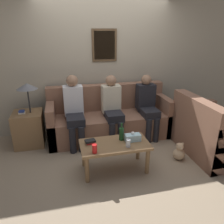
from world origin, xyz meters
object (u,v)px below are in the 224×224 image
object	(u,v)px
couch_main	(109,119)
coffee_table	(115,147)
drinking_glass	(128,143)
person_middle	(112,106)
person_right	(147,104)
person_left	(74,108)
teddy_bear	(179,152)
wine_bottle	(121,134)
couch_side	(209,134)

from	to	relation	value
couch_main	coffee_table	size ratio (longest dim) A/B	2.32
drinking_glass	person_middle	bearing A→B (deg)	87.99
couch_main	person_right	distance (m)	0.79
drinking_glass	person_left	xyz separation A→B (m)	(-0.66, 1.11, 0.18)
person_left	teddy_bear	world-z (taller)	person_left
drinking_glass	person_left	distance (m)	1.30
person_middle	teddy_bear	world-z (taller)	person_middle
person_left	teddy_bear	size ratio (longest dim) A/B	4.26
person_left	teddy_bear	xyz separation A→B (m)	(1.58, -0.95, -0.55)
wine_bottle	person_right	bearing A→B (deg)	49.60
person_middle	teddy_bear	xyz separation A→B (m)	(0.88, -0.95, -0.54)
wine_bottle	person_middle	bearing A→B (deg)	85.20
couch_side	person_left	bearing A→B (deg)	68.01
person_right	coffee_table	bearing A→B (deg)	-132.05
wine_bottle	person_right	size ratio (longest dim) A/B	0.23
coffee_table	wine_bottle	xyz separation A→B (m)	(0.12, 0.09, 0.17)
coffee_table	wine_bottle	size ratio (longest dim) A/B	3.70
person_left	teddy_bear	distance (m)	1.92
person_left	drinking_glass	bearing A→B (deg)	-59.44
couch_main	coffee_table	world-z (taller)	couch_main
couch_side	person_left	size ratio (longest dim) A/B	1.00
drinking_glass	teddy_bear	xyz separation A→B (m)	(0.92, 0.16, -0.37)
couch_main	coffee_table	bearing A→B (deg)	-98.73
couch_main	wine_bottle	xyz separation A→B (m)	(-0.05, -1.06, 0.20)
couch_side	coffee_table	distance (m)	1.65
couch_main	wine_bottle	size ratio (longest dim) A/B	8.59
person_right	person_left	bearing A→B (deg)	-179.63
wine_bottle	teddy_bear	size ratio (longest dim) A/B	0.92
teddy_bear	coffee_table	bearing A→B (deg)	-178.65
coffee_table	person_left	world-z (taller)	person_left
couch_side	person_middle	xyz separation A→B (m)	(-1.45, 0.86, 0.32)
wine_bottle	person_middle	world-z (taller)	person_middle
couch_side	drinking_glass	xyz separation A→B (m)	(-1.49, -0.25, 0.15)
couch_side	person_left	distance (m)	2.33
couch_side	person_right	bearing A→B (deg)	40.91
couch_side	wine_bottle	world-z (taller)	couch_side
drinking_glass	person_right	xyz separation A→B (m)	(0.73, 1.12, 0.16)
person_middle	couch_main	bearing A→B (deg)	96.74
wine_bottle	coffee_table	bearing A→B (deg)	-145.21
coffee_table	couch_main	bearing A→B (deg)	81.27
wine_bottle	couch_side	bearing A→B (deg)	0.94
couch_main	drinking_glass	world-z (taller)	couch_main
drinking_glass	person_left	bearing A→B (deg)	120.56
couch_main	person_middle	world-z (taller)	person_middle
coffee_table	person_left	bearing A→B (deg)	117.02
couch_side	wine_bottle	bearing A→B (deg)	90.94
couch_side	person_middle	size ratio (longest dim) A/B	1.02
wine_bottle	drinking_glass	distance (m)	0.23
wine_bottle	person_left	xyz separation A→B (m)	(-0.62, 0.89, 0.14)
drinking_glass	teddy_bear	size ratio (longest dim) A/B	0.38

